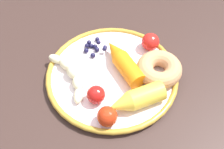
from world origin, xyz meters
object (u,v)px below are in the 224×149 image
object	(u,v)px
tomato_far	(107,116)
carrot_yellow	(136,99)
dining_table	(106,105)
blueberry_pile	(94,47)
plate	(112,75)
tomato_near	(96,95)
tomato_mid	(150,42)
banana	(71,74)
carrot_orange	(123,62)
donut	(159,69)

from	to	relation	value
tomato_far	carrot_yellow	bearing A→B (deg)	-45.18
dining_table	carrot_yellow	size ratio (longest dim) A/B	9.39
blueberry_pile	plate	bearing A→B (deg)	-141.10
dining_table	carrot_yellow	xyz separation A→B (m)	(-0.05, -0.07, 0.12)
blueberry_pile	tomato_far	size ratio (longest dim) A/B	1.58
tomato_near	tomato_mid	bearing A→B (deg)	-29.40
dining_table	blueberry_pile	world-z (taller)	blueberry_pile
tomato_near	carrot_yellow	bearing A→B (deg)	-88.59
tomato_near	tomato_mid	size ratio (longest dim) A/B	0.92
banana	tomato_near	bearing A→B (deg)	-126.08
dining_table	carrot_orange	world-z (taller)	carrot_orange
tomato_near	dining_table	bearing A→B (deg)	-7.84
dining_table	carrot_orange	distance (m)	0.14
dining_table	banana	distance (m)	0.14
carrot_orange	tomato_near	xyz separation A→B (m)	(-0.10, 0.04, -0.00)
tomato_mid	tomato_near	bearing A→B (deg)	150.60
donut	tomato_near	bearing A→B (deg)	126.86
carrot_yellow	tomato_mid	world-z (taller)	same
carrot_orange	tomato_mid	bearing A→B (deg)	-37.37
plate	tomato_mid	size ratio (longest dim) A/B	7.03
dining_table	blueberry_pile	size ratio (longest dim) A/B	18.06
blueberry_pile	tomato_far	world-z (taller)	tomato_far
plate	carrot_yellow	xyz separation A→B (m)	(-0.07, -0.06, 0.02)
dining_table	tomato_near	world-z (taller)	tomato_near
carrot_yellow	tomato_mid	xyz separation A→B (m)	(0.16, -0.01, -0.00)
tomato_far	plate	bearing A→B (deg)	5.93
donut	blueberry_pile	world-z (taller)	donut
banana	carrot_orange	world-z (taller)	carrot_orange
dining_table	tomato_mid	size ratio (longest dim) A/B	27.75
donut	carrot_yellow	bearing A→B (deg)	155.66
dining_table	donut	xyz separation A→B (m)	(0.04, -0.11, 0.12)
donut	blueberry_pile	size ratio (longest dim) A/B	1.55
banana	tomato_mid	bearing A→B (deg)	-53.50
plate	tomato_near	size ratio (longest dim) A/B	7.68
carrot_orange	tomato_mid	world-z (taller)	tomato_mid
plate	banana	size ratio (longest dim) A/B	2.43
dining_table	donut	size ratio (longest dim) A/B	11.65
carrot_orange	donut	world-z (taller)	carrot_orange
carrot_orange	dining_table	bearing A→B (deg)	142.98
banana	tomato_far	bearing A→B (deg)	-133.82
plate	donut	bearing A→B (deg)	-79.15
banana	carrot_orange	xyz separation A→B (m)	(0.05, -0.11, 0.01)
banana	donut	world-z (taller)	donut
dining_table	tomato_far	distance (m)	0.16
plate	carrot_orange	bearing A→B (deg)	-38.85
banana	carrot_yellow	world-z (taller)	carrot_yellow
carrot_orange	donut	bearing A→B (deg)	-94.03
tomato_far	blueberry_pile	bearing A→B (deg)	19.92
tomato_near	tomato_far	world-z (taller)	tomato_far
blueberry_pile	tomato_near	size ratio (longest dim) A/B	1.68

